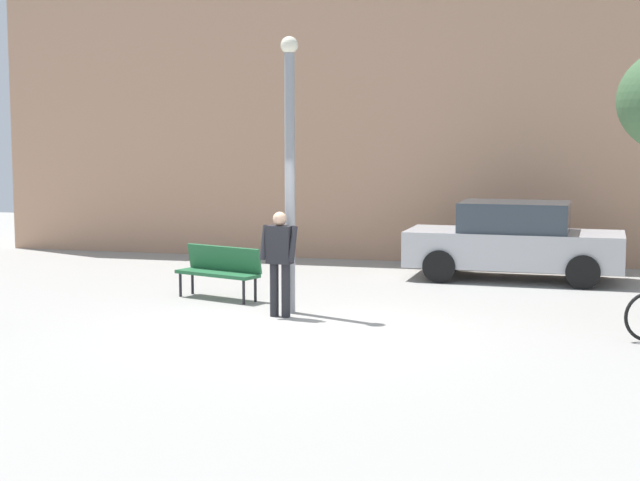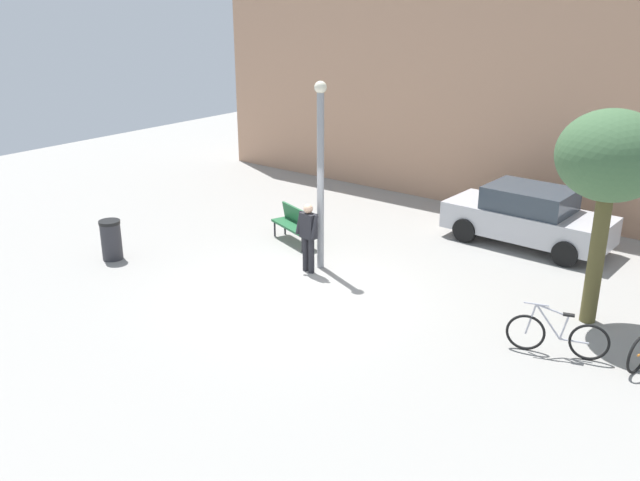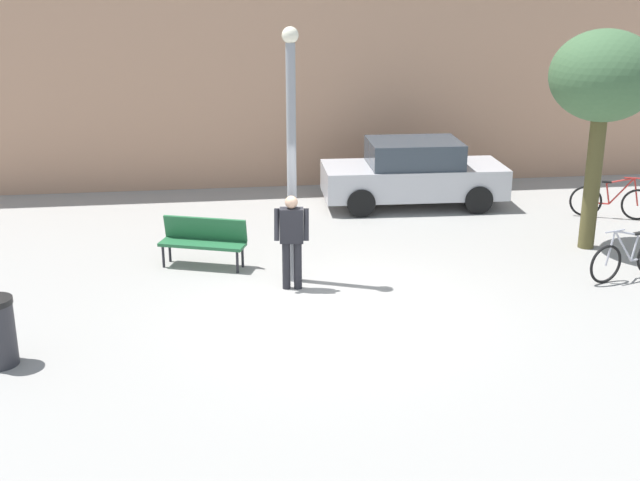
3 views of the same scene
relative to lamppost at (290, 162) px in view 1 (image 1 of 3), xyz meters
The scene contains 6 objects.
ground_plane 2.89m from the lamppost, 68.96° to the right, with size 36.00×36.00×0.00m, color gray.
building_facade 7.91m from the lamppost, 85.89° to the left, with size 19.60×2.00×8.11m, color tan.
lamppost is the anchor object (origin of this frame).
person_by_lamppost 1.52m from the lamppost, 97.34° to the right, with size 0.62×0.34×1.67m.
park_bench 2.64m from the lamppost, 148.34° to the left, with size 1.67×0.98×0.92m.
parked_car_silver 5.84m from the lamppost, 53.89° to the left, with size 4.25×1.93×1.55m.
Camera 1 is at (3.79, -13.33, 2.88)m, focal length 54.08 mm.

